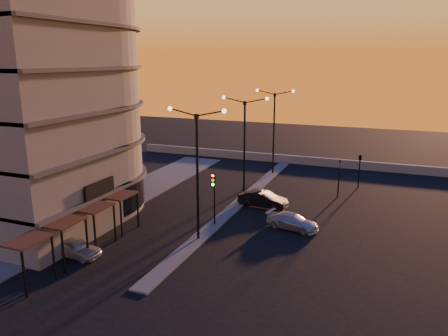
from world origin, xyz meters
TOP-DOWN VIEW (x-y plane):
  - ground at (0.00, 0.00)m, footprint 120.00×120.00m
  - sidewalk_west at (-10.50, 4.00)m, footprint 5.00×40.00m
  - median at (0.00, 10.00)m, footprint 1.20×36.00m
  - parapet at (2.00, 26.00)m, footprint 44.00×0.50m
  - building at (-14.00, 0.03)m, footprint 14.35×17.08m
  - streetlamp_near at (0.00, 0.00)m, footprint 4.32×0.32m
  - streetlamp_mid at (0.00, 10.00)m, footprint 4.32×0.32m
  - streetlamp_far at (0.00, 20.00)m, footprint 4.32×0.32m
  - traffic_light_main at (0.00, 2.87)m, footprint 0.28×0.44m
  - signal_east_a at (8.00, 14.00)m, footprint 0.13×0.16m
  - signal_east_b at (9.50, 18.00)m, footprint 0.42×1.99m
  - car_hatchback at (-6.42, -5.47)m, footprint 3.68×1.54m
  - car_sedan at (2.24, 8.67)m, footprint 4.47×1.99m
  - car_wagon at (5.81, 4.58)m, footprint 4.30×2.45m

SIDE VIEW (x-z plane):
  - ground at x=0.00m, z-range 0.00..0.00m
  - sidewalk_west at x=-10.50m, z-range 0.00..0.12m
  - median at x=0.00m, z-range 0.00..0.12m
  - parapet at x=2.00m, z-range 0.00..1.00m
  - car_wagon at x=5.81m, z-range 0.00..1.18m
  - car_hatchback at x=-6.42m, z-range 0.00..1.24m
  - car_sedan at x=2.24m, z-range 0.00..1.42m
  - signal_east_a at x=8.00m, z-range 0.13..3.73m
  - traffic_light_main at x=0.00m, z-range 0.76..5.01m
  - signal_east_b at x=9.50m, z-range 1.30..4.90m
  - streetlamp_near at x=0.00m, z-range 0.84..10.35m
  - streetlamp_mid at x=0.00m, z-range 0.84..10.35m
  - streetlamp_far at x=0.00m, z-range 0.84..10.35m
  - building at x=-14.00m, z-range -0.59..24.41m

